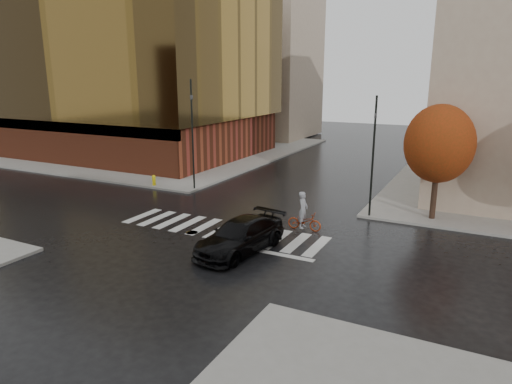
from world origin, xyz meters
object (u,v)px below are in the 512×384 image
sedan (240,236)px  traffic_light_nw (192,127)px  traffic_light_ne (373,150)px  cyclist (304,217)px  fire_hydrant (154,180)px

sedan → traffic_light_nw: (-8.76, 8.90, 3.83)m
sedan → traffic_light_ne: 9.69m
sedan → traffic_light_ne: (4.19, 8.10, 3.28)m
cyclist → traffic_light_ne: 5.70m
traffic_light_nw → fire_hydrant: 5.18m
cyclist → traffic_light_ne: bearing=-35.9°
sedan → fire_hydrant: sedan is taller
traffic_light_nw → fire_hydrant: bearing=-85.7°
cyclist → fire_hydrant: 14.10m
traffic_light_ne → sedan: bearing=49.5°
sedan → cyclist: cyclist is taller
sedan → traffic_light_nw: size_ratio=0.69×
cyclist → traffic_light_ne: size_ratio=0.31×
traffic_light_nw → fire_hydrant: (-3.21, -0.60, -4.02)m
sedan → traffic_light_nw: 13.06m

